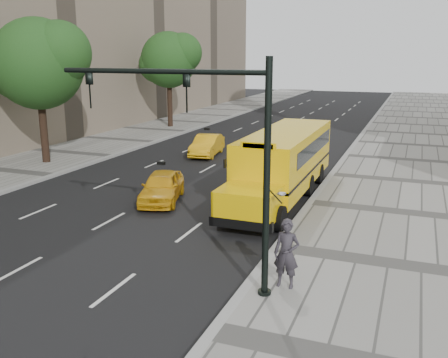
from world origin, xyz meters
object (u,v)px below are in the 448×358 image
(school_bus, at_px, (285,158))
(taxi_near, at_px, (162,187))
(pedestrian, at_px, (286,254))
(traffic_signal, at_px, (216,147))
(tree_c, at_px, (170,59))
(tree_b, at_px, (39,63))
(taxi_far, at_px, (207,145))

(school_bus, distance_m, taxi_near, 5.77)
(pedestrian, bearing_deg, traffic_signal, -159.44)
(school_bus, distance_m, pedestrian, 9.85)
(tree_c, relative_size, taxi_near, 2.09)
(tree_b, bearing_deg, taxi_far, 37.16)
(tree_c, height_order, traffic_signal, tree_c)
(tree_b, distance_m, school_bus, 15.54)
(school_bus, relative_size, taxi_far, 2.84)
(taxi_far, bearing_deg, traffic_signal, -74.00)
(taxi_far, xyz_separation_m, pedestrian, (9.57, -16.90, 0.46))
(school_bus, xyz_separation_m, pedestrian, (2.52, -9.50, -0.64))
(traffic_signal, bearing_deg, taxi_near, 127.53)
(tree_b, distance_m, traffic_signal, 19.51)
(tree_b, distance_m, tree_c, 16.26)
(taxi_near, distance_m, pedestrian, 9.88)
(traffic_signal, bearing_deg, school_bus, 93.90)
(school_bus, distance_m, traffic_signal, 10.43)
(taxi_far, distance_m, pedestrian, 19.42)
(tree_c, height_order, taxi_far, tree_c)
(school_bus, xyz_separation_m, traffic_signal, (0.69, -10.14, 2.33))
(school_bus, xyz_separation_m, taxi_far, (-7.05, 7.40, -1.09))
(school_bus, height_order, taxi_far, school_bus)
(school_bus, height_order, pedestrian, school_bus)
(tree_b, xyz_separation_m, traffic_signal, (15.59, -11.59, -1.84))
(school_bus, relative_size, pedestrian, 5.91)
(taxi_far, xyz_separation_m, traffic_signal, (7.74, -17.54, 3.42))
(tree_c, distance_m, pedestrian, 32.67)
(school_bus, bearing_deg, taxi_near, -148.79)
(tree_b, relative_size, tree_c, 1.02)
(school_bus, height_order, taxi_near, school_bus)
(school_bus, bearing_deg, taxi_far, 133.62)
(traffic_signal, bearing_deg, taxi_far, 113.81)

